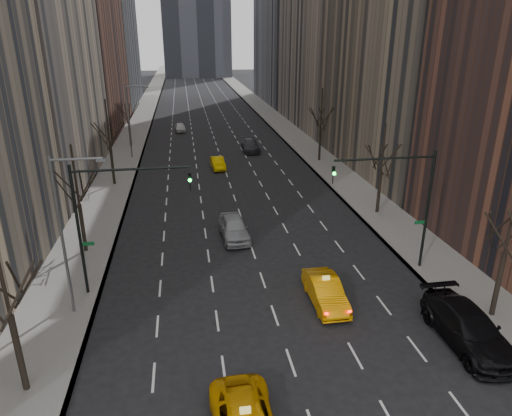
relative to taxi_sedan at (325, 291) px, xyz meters
name	(u,v)px	position (x,y,z in m)	size (l,w,h in m)	color
sidewalk_left	(139,123)	(-15.40, 61.22, -0.71)	(4.50, 320.00, 0.15)	slate
sidewalk_right	(274,119)	(9.10, 61.22, -0.71)	(4.50, 320.00, 0.15)	slate
tree_lw_a	(11,317)	(-15.15, -4.78, 3.09)	(3.36, 3.50, 8.28)	black
tree_lw_b	(79,204)	(-15.15, 9.22, 2.93)	(3.36, 3.50, 7.82)	black
tree_lw_c	(110,147)	(-15.15, 25.22, 3.25)	(3.36, 3.50, 8.74)	black
tree_lw_d	(129,121)	(-15.15, 43.22, 2.78)	(3.36, 3.50, 7.36)	black
tree_rw_a	(504,254)	(8.85, -2.78, 3.09)	(3.36, 3.50, 8.28)	black
tree_rw_b	(381,173)	(8.85, 13.22, 2.93)	(3.36, 3.50, 7.82)	black
tree_rw_c	(321,129)	(8.85, 31.22, 3.25)	(3.36, 3.50, 8.74)	black
traffic_mast_left	(107,209)	(-12.26, 3.22, 4.70)	(6.69, 0.39, 8.00)	black
traffic_mast_right	(405,192)	(5.95, 3.22, 4.70)	(6.69, 0.39, 8.00)	black
streetlight_near	(67,221)	(-13.99, 1.22, 4.83)	(2.83, 0.22, 9.00)	slate
streetlight_far	(131,114)	(-13.99, 36.22, 4.83)	(2.83, 0.22, 9.00)	slate
taxi_sedan	(325,291)	(0.00, 0.00, 0.00)	(1.66, 4.76, 1.57)	orange
silver_sedan_ahead	(234,228)	(-4.23, 10.01, 0.07)	(2.02, 5.03, 1.71)	#9A9DA2
parked_suv_black	(468,327)	(6.05, -4.70, 0.13)	(2.57, 6.31, 1.83)	black
far_taxi	(218,163)	(-3.93, 29.81, -0.11)	(1.42, 4.09, 1.35)	#E9BD04
far_suv_grey	(250,145)	(1.12, 37.80, 0.00)	(2.21, 5.43, 1.58)	#303035
far_car_white	(180,127)	(-8.22, 52.60, -0.09)	(1.64, 4.09, 1.39)	silver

